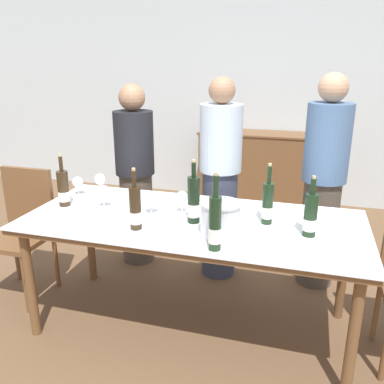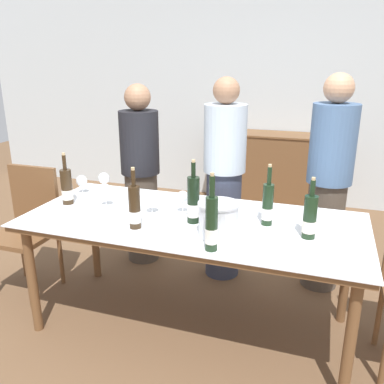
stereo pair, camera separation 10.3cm
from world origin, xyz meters
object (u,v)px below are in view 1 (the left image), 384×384
at_px(wine_glass_4, 182,198).
at_px(chair_left_end, 23,224).
at_px(wine_bottle_4, 310,216).
at_px(sideboard_cabinet, 256,169).
at_px(ice_bucket, 220,218).
at_px(wine_bottle_0, 215,224).
at_px(wine_glass_1, 151,199).
at_px(person_guest_right, 323,184).
at_px(wine_bottle_5, 135,209).
at_px(wine_glass_0, 100,180).
at_px(dining_table, 192,229).
at_px(wine_bottle_1, 268,204).
at_px(wine_bottle_3, 63,189).
at_px(wine_glass_3, 103,192).
at_px(person_guest_left, 220,181).
at_px(person_host, 135,177).
at_px(wine_bottle_2, 194,201).
at_px(wine_glass_2, 77,183).

xyz_separation_m(wine_glass_4, chair_left_end, (-1.27, 0.01, -0.33)).
bearing_deg(wine_bottle_4, chair_left_end, 176.12).
bearing_deg(sideboard_cabinet, wine_bottle_4, -76.48).
distance_m(ice_bucket, wine_bottle_0, 0.19).
bearing_deg(chair_left_end, sideboard_cabinet, 60.06).
bearing_deg(wine_glass_1, person_guest_right, 37.20).
bearing_deg(wine_bottle_5, wine_glass_0, 134.27).
bearing_deg(dining_table, wine_bottle_1, 8.17).
distance_m(wine_bottle_3, wine_glass_3, 0.28).
distance_m(dining_table, wine_bottle_1, 0.50).
bearing_deg(person_guest_left, wine_glass_0, -149.86).
xyz_separation_m(wine_glass_0, person_host, (0.06, 0.51, -0.11)).
height_order(wine_bottle_0, wine_bottle_4, wine_bottle_0).
xyz_separation_m(dining_table, wine_bottle_4, (0.71, -0.05, 0.19)).
bearing_deg(wine_bottle_0, chair_left_end, 163.75).
bearing_deg(person_guest_left, wine_glass_1, -111.27).
distance_m(wine_bottle_1, person_guest_right, 0.84).
height_order(dining_table, wine_glass_0, wine_glass_0).
bearing_deg(wine_bottle_4, wine_bottle_5, -169.43).
distance_m(wine_glass_4, person_host, 0.97).
xyz_separation_m(wine_bottle_1, person_guest_right, (0.34, 0.77, -0.07)).
xyz_separation_m(sideboard_cabinet, ice_bucket, (0.14, -2.76, 0.43)).
height_order(sideboard_cabinet, wine_glass_1, wine_glass_1).
relative_size(wine_bottle_5, wine_glass_4, 2.45).
distance_m(sideboard_cabinet, chair_left_end, 2.87).
height_order(wine_glass_4, person_host, person_host).
bearing_deg(wine_bottle_3, wine_bottle_4, -1.68).
bearing_deg(dining_table, person_host, 132.63).
height_order(person_guest_left, person_guest_right, person_guest_right).
relative_size(wine_bottle_2, person_host, 0.25).
distance_m(wine_bottle_0, chair_left_end, 1.70).
relative_size(wine_bottle_1, wine_glass_0, 2.43).
bearing_deg(wine_bottle_4, wine_bottle_1, 155.07).
bearing_deg(chair_left_end, wine_glass_0, 20.27).
distance_m(wine_bottle_4, wine_glass_4, 0.81).
bearing_deg(person_guest_right, wine_glass_2, -160.78).
xyz_separation_m(dining_table, wine_glass_4, (-0.09, 0.08, 0.17)).
xyz_separation_m(wine_bottle_1, wine_bottle_5, (-0.73, -0.30, -0.00)).
bearing_deg(wine_bottle_0, wine_bottle_1, 63.05).
relative_size(ice_bucket, wine_glass_2, 1.69).
xyz_separation_m(wine_bottle_1, wine_bottle_2, (-0.43, -0.11, 0.01)).
xyz_separation_m(dining_table, wine_glass_0, (-0.79, 0.30, 0.17)).
height_order(wine_bottle_4, chair_left_end, wine_bottle_4).
distance_m(wine_bottle_1, wine_glass_1, 0.74).
height_order(ice_bucket, wine_glass_2, ice_bucket).
bearing_deg(chair_left_end, wine_glass_4, -0.30).
bearing_deg(dining_table, wine_glass_2, 166.39).
bearing_deg(wine_glass_4, wine_bottle_3, -174.00).
relative_size(dining_table, wine_glass_1, 14.30).
bearing_deg(wine_bottle_2, sideboard_cabinet, 88.84).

